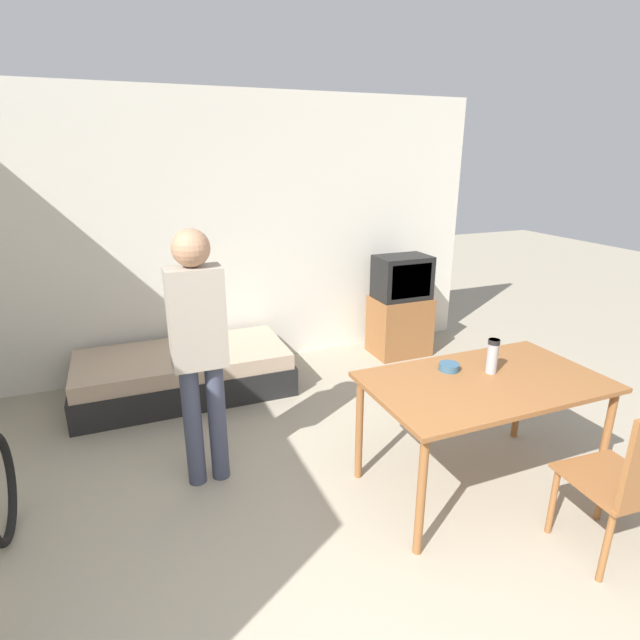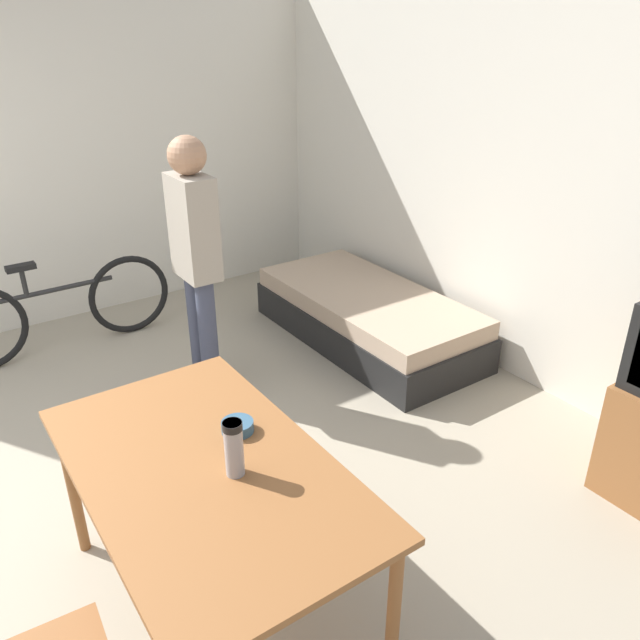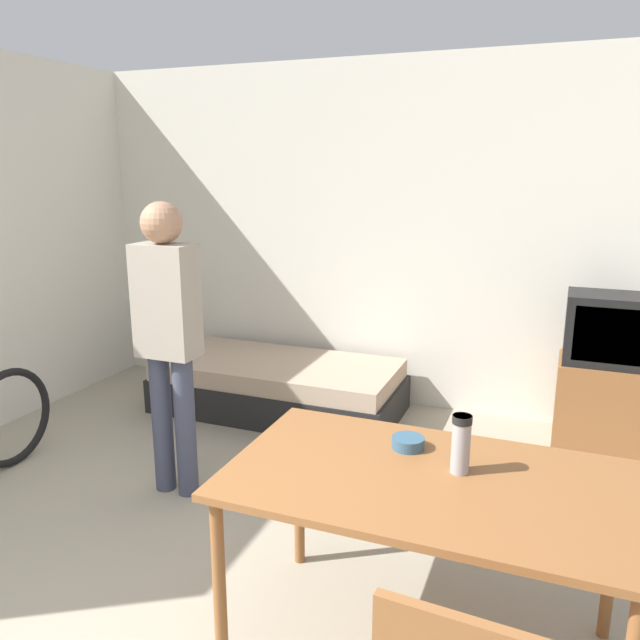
{
  "view_description": "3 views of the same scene",
  "coord_description": "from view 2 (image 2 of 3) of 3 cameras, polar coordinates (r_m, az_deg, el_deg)",
  "views": [
    {
      "loc": [
        -0.91,
        -1.21,
        2.14
      ],
      "look_at": [
        0.37,
        1.96,
        0.98
      ],
      "focal_mm": 28.0,
      "sensor_mm": 36.0,
      "label": 1
    },
    {
      "loc": [
        2.93,
        0.32,
        2.31
      ],
      "look_at": [
        0.51,
        2.0,
        0.89
      ],
      "focal_mm": 35.0,
      "sensor_mm": 36.0,
      "label": 2
    },
    {
      "loc": [
        1.53,
        -1.07,
        1.9
      ],
      "look_at": [
        0.26,
        2.13,
        1.05
      ],
      "focal_mm": 35.0,
      "sensor_mm": 36.0,
      "label": 3
    }
  ],
  "objects": [
    {
      "name": "dining_table",
      "position": [
        2.52,
        -10.33,
        -14.39
      ],
      "size": [
        1.49,
        0.87,
        0.78
      ],
      "color": "brown",
      "rests_on": "ground_plane"
    },
    {
      "name": "mate_bowl",
      "position": [
        2.62,
        -7.55,
        -9.63
      ],
      "size": [
        0.13,
        0.13,
        0.05
      ],
      "color": "#335670",
      "rests_on": "dining_table"
    },
    {
      "name": "wall_back",
      "position": [
        4.58,
        14.46,
        12.89
      ],
      "size": [
        5.6,
        0.06,
        2.7
      ],
      "color": "silver",
      "rests_on": "ground_plane"
    },
    {
      "name": "thermos_flask",
      "position": [
        2.34,
        -7.9,
        -11.31
      ],
      "size": [
        0.07,
        0.07,
        0.23
      ],
      "color": "#99999E",
      "rests_on": "dining_table"
    },
    {
      "name": "daybed",
      "position": [
        4.92,
        4.36,
        0.31
      ],
      "size": [
        1.92,
        0.9,
        0.41
      ],
      "color": "black",
      "rests_on": "ground_plane"
    },
    {
      "name": "person_standing",
      "position": [
        3.96,
        -11.3,
        6.08
      ],
      "size": [
        0.34,
        0.23,
        1.72
      ],
      "color": "#3D4256",
      "rests_on": "ground_plane"
    },
    {
      "name": "wall_left",
      "position": [
        5.56,
        -19.01,
        14.49
      ],
      "size": [
        0.06,
        4.69,
        2.7
      ],
      "color": "silver",
      "rests_on": "ground_plane"
    },
    {
      "name": "bicycle",
      "position": [
        5.1,
        -22.8,
        0.85
      ],
      "size": [
        0.08,
        1.74,
        0.74
      ],
      "color": "black",
      "rests_on": "ground_plane"
    }
  ]
}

